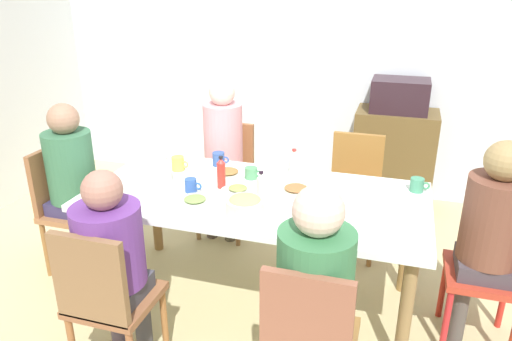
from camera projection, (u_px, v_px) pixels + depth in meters
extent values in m
plane|color=tan|center=(256.00, 298.00, 3.20)|extent=(6.34, 6.34, 0.00)
cube|color=silver|center=(320.00, 56.00, 4.54)|extent=(5.53, 0.12, 2.60)
cube|color=white|center=(256.00, 197.00, 2.93)|extent=(2.04, 0.98, 0.04)
cylinder|color=olive|center=(95.00, 260.00, 2.98)|extent=(0.07, 0.07, 0.72)
cylinder|color=olive|center=(405.00, 317.00, 2.47)|extent=(0.07, 0.07, 0.72)
cylinder|color=olive|center=(156.00, 207.00, 3.67)|extent=(0.07, 0.07, 0.72)
cylinder|color=olive|center=(407.00, 243.00, 3.17)|extent=(0.07, 0.07, 0.72)
cube|color=#AE3524|center=(483.00, 275.00, 2.68)|extent=(0.40, 0.40, 0.04)
cylinder|color=red|center=(504.00, 297.00, 2.87)|extent=(0.04, 0.04, 0.43)
cylinder|color=red|center=(446.00, 322.00, 2.66)|extent=(0.04, 0.04, 0.43)
cylinder|color=#B6291B|center=(443.00, 287.00, 2.96)|extent=(0.04, 0.04, 0.43)
cylinder|color=#494440|center=(459.00, 313.00, 2.72)|extent=(0.09, 0.09, 0.45)
cylinder|color=#393B3A|center=(457.00, 296.00, 2.86)|extent=(0.09, 0.09, 0.45)
cube|color=#413A41|center=(485.00, 266.00, 2.66)|extent=(0.30, 0.30, 0.10)
cylinder|color=brown|center=(494.00, 220.00, 2.55)|extent=(0.32, 0.32, 0.47)
sphere|color=#9C8252|center=(506.00, 161.00, 2.43)|extent=(0.21, 0.21, 0.21)
cube|color=brown|center=(352.00, 200.00, 3.60)|extent=(0.40, 0.40, 0.04)
cylinder|color=#966541|center=(375.00, 220.00, 3.79)|extent=(0.04, 0.04, 0.43)
cylinder|color=olive|center=(331.00, 214.00, 3.88)|extent=(0.04, 0.04, 0.43)
cylinder|color=brown|center=(371.00, 240.00, 3.49)|extent=(0.04, 0.04, 0.43)
cylinder|color=olive|center=(324.00, 234.00, 3.58)|extent=(0.04, 0.04, 0.43)
cube|color=olive|center=(357.00, 162.00, 3.68)|extent=(0.38, 0.04, 0.45)
cube|color=olive|center=(224.00, 184.00, 3.88)|extent=(0.40, 0.40, 0.04)
cylinder|color=brown|center=(251.00, 203.00, 4.07)|extent=(0.04, 0.04, 0.43)
cylinder|color=#935738|center=(213.00, 198.00, 4.16)|extent=(0.04, 0.04, 0.43)
cylinder|color=brown|center=(238.00, 221.00, 3.77)|extent=(0.04, 0.04, 0.43)
cylinder|color=olive|center=(198.00, 215.00, 3.86)|extent=(0.04, 0.04, 0.43)
cube|color=#925B36|center=(231.00, 149.00, 3.96)|extent=(0.38, 0.04, 0.45)
cylinder|color=#544F42|center=(230.00, 214.00, 3.85)|extent=(0.09, 0.09, 0.45)
cylinder|color=brown|center=(211.00, 212.00, 3.89)|extent=(0.09, 0.09, 0.45)
cube|color=brown|center=(224.00, 177.00, 3.86)|extent=(0.30, 0.30, 0.10)
cylinder|color=pink|center=(223.00, 139.00, 3.74)|extent=(0.30, 0.30, 0.54)
sphere|color=beige|center=(222.00, 93.00, 3.61)|extent=(0.20, 0.20, 0.20)
cube|color=brown|center=(116.00, 299.00, 2.48)|extent=(0.40, 0.40, 0.04)
cylinder|color=olive|center=(111.00, 309.00, 2.76)|extent=(0.04, 0.04, 0.43)
cylinder|color=#955F32|center=(164.00, 321.00, 2.67)|extent=(0.04, 0.04, 0.43)
cube|color=olive|center=(89.00, 280.00, 2.23)|extent=(0.38, 0.04, 0.45)
cylinder|color=#453B4B|center=(118.00, 318.00, 2.67)|extent=(0.09, 0.09, 0.45)
cylinder|color=#3A3A40|center=(143.00, 324.00, 2.63)|extent=(0.09, 0.09, 0.45)
cube|color=#3D3D48|center=(115.00, 290.00, 2.46)|extent=(0.30, 0.30, 0.10)
cylinder|color=#65358C|center=(109.00, 245.00, 2.36)|extent=(0.34, 0.34, 0.42)
sphere|color=#A57161|center=(102.00, 190.00, 2.25)|extent=(0.20, 0.20, 0.20)
cube|color=#95613D|center=(77.00, 213.00, 3.40)|extent=(0.40, 0.40, 0.04)
cylinder|color=brown|center=(76.00, 227.00, 3.68)|extent=(0.04, 0.04, 0.43)
cylinder|color=brown|center=(46.00, 249.00, 3.38)|extent=(0.04, 0.04, 0.43)
cylinder|color=olive|center=(115.00, 233.00, 3.59)|extent=(0.04, 0.04, 0.43)
cylinder|color=brown|center=(88.00, 256.00, 3.29)|extent=(0.04, 0.04, 0.43)
cube|color=brown|center=(51.00, 179.00, 3.37)|extent=(0.04, 0.38, 0.45)
cylinder|color=#32344E|center=(100.00, 236.00, 3.53)|extent=(0.09, 0.09, 0.45)
cylinder|color=#34384E|center=(87.00, 247.00, 3.38)|extent=(0.09, 0.09, 0.45)
cube|color=#332E54|center=(76.00, 205.00, 3.38)|extent=(0.30, 0.30, 0.10)
cylinder|color=#376D4B|center=(70.00, 166.00, 3.27)|extent=(0.32, 0.32, 0.48)
sphere|color=#9D755C|center=(63.00, 119.00, 3.15)|extent=(0.21, 0.21, 0.21)
cube|color=olive|center=(312.00, 340.00, 2.20)|extent=(0.40, 0.40, 0.04)
cube|color=#925741|center=(306.00, 323.00, 1.95)|extent=(0.38, 0.04, 0.45)
cube|color=#33374F|center=(312.00, 329.00, 2.18)|extent=(0.30, 0.30, 0.10)
cylinder|color=#37784A|center=(315.00, 278.00, 2.08)|extent=(0.34, 0.34, 0.45)
sphere|color=beige|center=(319.00, 211.00, 1.96)|extent=(0.22, 0.22, 0.22)
cylinder|color=white|center=(228.00, 174.00, 3.20)|extent=(0.26, 0.26, 0.01)
ellipsoid|color=#9B6B37|center=(228.00, 171.00, 3.19)|extent=(0.14, 0.14, 0.02)
cylinder|color=white|center=(195.00, 202.00, 2.80)|extent=(0.23, 0.23, 0.01)
ellipsoid|color=#7C9E52|center=(195.00, 199.00, 2.79)|extent=(0.13, 0.13, 0.02)
cylinder|color=silver|center=(296.00, 191.00, 2.94)|extent=(0.26, 0.26, 0.01)
ellipsoid|color=#A06639|center=(296.00, 188.00, 2.94)|extent=(0.14, 0.14, 0.02)
cylinder|color=white|center=(238.00, 191.00, 2.94)|extent=(0.21, 0.21, 0.01)
ellipsoid|color=#87984E|center=(238.00, 188.00, 2.93)|extent=(0.11, 0.11, 0.02)
cylinder|color=white|center=(306.00, 210.00, 2.70)|extent=(0.22, 0.22, 0.01)
ellipsoid|color=#CD765D|center=(307.00, 207.00, 2.69)|extent=(0.12, 0.12, 0.02)
cylinder|color=beige|center=(245.00, 207.00, 2.65)|extent=(0.22, 0.22, 0.09)
ellipsoid|color=tan|center=(245.00, 200.00, 2.63)|extent=(0.17, 0.17, 0.04)
cylinder|color=#428D6A|center=(417.00, 185.00, 2.94)|extent=(0.08, 0.08, 0.08)
torus|color=#469064|center=(426.00, 186.00, 2.93)|extent=(0.05, 0.01, 0.05)
cylinder|color=#34539B|center=(219.00, 159.00, 3.35)|extent=(0.08, 0.08, 0.09)
torus|color=#3757A7|center=(226.00, 160.00, 3.33)|extent=(0.05, 0.01, 0.05)
cylinder|color=#2F55A6|center=(191.00, 185.00, 2.93)|extent=(0.07, 0.07, 0.08)
torus|color=#295BA7|center=(198.00, 186.00, 2.92)|extent=(0.05, 0.01, 0.05)
cylinder|color=#E5C94C|center=(178.00, 164.00, 3.26)|extent=(0.08, 0.08, 0.10)
torus|color=#E3C851|center=(185.00, 164.00, 3.25)|extent=(0.05, 0.01, 0.05)
cylinder|color=#509462|center=(251.00, 173.00, 3.13)|extent=(0.08, 0.08, 0.08)
torus|color=#438D58|center=(259.00, 174.00, 3.12)|extent=(0.05, 0.01, 0.05)
cylinder|color=silver|center=(261.00, 191.00, 2.77)|extent=(0.05, 0.05, 0.15)
cone|color=silver|center=(261.00, 176.00, 2.74)|extent=(0.05, 0.05, 0.03)
cylinder|color=black|center=(261.00, 172.00, 2.73)|extent=(0.03, 0.03, 0.01)
cylinder|color=silver|center=(294.00, 165.00, 3.17)|extent=(0.06, 0.06, 0.14)
cone|color=beige|center=(294.00, 153.00, 3.13)|extent=(0.05, 0.05, 0.03)
cylinder|color=red|center=(294.00, 150.00, 3.13)|extent=(0.03, 0.03, 0.01)
cylinder|color=red|center=(221.00, 175.00, 2.98)|extent=(0.05, 0.05, 0.16)
cone|color=red|center=(221.00, 161.00, 2.94)|extent=(0.05, 0.05, 0.03)
cylinder|color=black|center=(221.00, 157.00, 2.93)|extent=(0.03, 0.03, 0.01)
cylinder|color=silver|center=(167.00, 172.00, 3.05)|extent=(0.06, 0.06, 0.14)
cone|color=silver|center=(166.00, 159.00, 3.02)|extent=(0.05, 0.05, 0.03)
cylinder|color=white|center=(166.00, 156.00, 3.01)|extent=(0.03, 0.03, 0.01)
cube|color=brown|center=(393.00, 159.00, 4.38)|extent=(0.70, 0.44, 0.90)
cube|color=#2E1D25|center=(400.00, 95.00, 4.16)|extent=(0.48, 0.36, 0.28)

